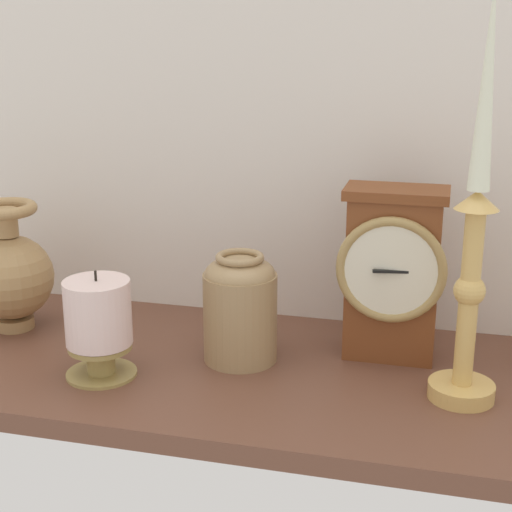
% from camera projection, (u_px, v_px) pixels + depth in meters
% --- Properties ---
extents(ground_plane, '(1.00, 0.36, 0.02)m').
position_uv_depth(ground_plane, '(237.00, 373.00, 0.96)').
color(ground_plane, brown).
extents(back_wall, '(1.20, 0.02, 0.65)m').
position_uv_depth(back_wall, '(273.00, 81.00, 1.03)').
color(back_wall, white).
rests_on(back_wall, ground_plane).
extents(mantel_clock, '(0.13, 0.08, 0.21)m').
position_uv_depth(mantel_clock, '(392.00, 272.00, 0.94)').
color(mantel_clock, brown).
rests_on(mantel_clock, ground_plane).
extents(candlestick_tall_left, '(0.07, 0.07, 0.45)m').
position_uv_depth(candlestick_tall_left, '(473.00, 249.00, 0.82)').
color(candlestick_tall_left, '#DAAE5D').
rests_on(candlestick_tall_left, ground_plane).
extents(brass_vase_bulbous, '(0.11, 0.11, 0.17)m').
position_uv_depth(brass_vase_bulbous, '(10.00, 273.00, 1.04)').
color(brass_vase_bulbous, '#AA8351').
rests_on(brass_vase_bulbous, ground_plane).
extents(brass_vase_jar, '(0.09, 0.09, 0.14)m').
position_uv_depth(brass_vase_jar, '(243.00, 305.00, 0.95)').
color(brass_vase_jar, '#A18157').
rests_on(brass_vase_jar, ground_plane).
extents(pillar_candle_front, '(0.08, 0.08, 0.13)m').
position_uv_depth(pillar_candle_front, '(99.00, 323.00, 0.90)').
color(pillar_candle_front, '#A28A4B').
rests_on(pillar_candle_front, ground_plane).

